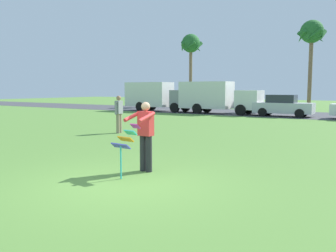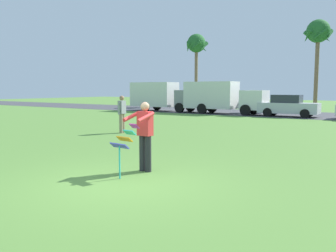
{
  "view_description": "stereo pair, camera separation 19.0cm",
  "coord_description": "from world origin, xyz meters",
  "px_view_note": "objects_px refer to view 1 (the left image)",
  "views": [
    {
      "loc": [
        4.94,
        -5.74,
        2.06
      ],
      "look_at": [
        -0.3,
        2.22,
        1.05
      ],
      "focal_mm": 37.97,
      "sensor_mm": 36.0,
      "label": 1
    },
    {
      "loc": [
        5.09,
        -5.64,
        2.06
      ],
      "look_at": [
        -0.3,
        2.22,
        1.05
      ],
      "focal_mm": 37.97,
      "sensor_mm": 36.0,
      "label": 2
    }
  ],
  "objects_px": {
    "person_kite_flyer": "(145,134)",
    "parked_car_silver": "(283,106)",
    "kite_held": "(126,141)",
    "palm_tree_right_near": "(312,35)",
    "parked_truck_white_box": "(215,96)",
    "palm_tree_left_near": "(191,46)",
    "person_walker_near": "(119,113)",
    "parked_truck_grey_van": "(157,96)"
  },
  "relations": [
    {
      "from": "parked_truck_grey_van",
      "to": "palm_tree_right_near",
      "type": "xyz_separation_m",
      "value": [
        11.41,
        8.69,
        5.52
      ]
    },
    {
      "from": "palm_tree_left_near",
      "to": "person_walker_near",
      "type": "height_order",
      "value": "palm_tree_left_near"
    },
    {
      "from": "kite_held",
      "to": "person_walker_near",
      "type": "distance_m",
      "value": 8.38
    },
    {
      "from": "person_kite_flyer",
      "to": "parked_truck_grey_van",
      "type": "bearing_deg",
      "value": 124.49
    },
    {
      "from": "palm_tree_left_near",
      "to": "person_walker_near",
      "type": "bearing_deg",
      "value": -67.74
    },
    {
      "from": "palm_tree_right_near",
      "to": "palm_tree_left_near",
      "type": "bearing_deg",
      "value": 176.75
    },
    {
      "from": "kite_held",
      "to": "palm_tree_right_near",
      "type": "height_order",
      "value": "palm_tree_right_near"
    },
    {
      "from": "parked_truck_grey_van",
      "to": "parked_car_silver",
      "type": "xyz_separation_m",
      "value": [
        11.4,
        -0.0,
        -0.64
      ]
    },
    {
      "from": "person_kite_flyer",
      "to": "parked_truck_white_box",
      "type": "height_order",
      "value": "parked_truck_white_box"
    },
    {
      "from": "kite_held",
      "to": "palm_tree_right_near",
      "type": "bearing_deg",
      "value": 94.0
    },
    {
      "from": "person_kite_flyer",
      "to": "person_walker_near",
      "type": "xyz_separation_m",
      "value": [
        -5.65,
        5.48,
        -0.02
      ]
    },
    {
      "from": "person_kite_flyer",
      "to": "person_walker_near",
      "type": "bearing_deg",
      "value": 135.88
    },
    {
      "from": "person_kite_flyer",
      "to": "palm_tree_left_near",
      "type": "relative_size",
      "value": 0.21
    },
    {
      "from": "parked_truck_grey_van",
      "to": "person_walker_near",
      "type": "height_order",
      "value": "parked_truck_grey_van"
    },
    {
      "from": "parked_truck_grey_van",
      "to": "kite_held",
      "type": "bearing_deg",
      "value": -56.51
    },
    {
      "from": "parked_truck_grey_van",
      "to": "person_walker_near",
      "type": "xyz_separation_m",
      "value": [
        7.8,
        -14.1,
        -0.48
      ]
    },
    {
      "from": "kite_held",
      "to": "palm_tree_left_near",
      "type": "distance_m",
      "value": 33.98
    },
    {
      "from": "person_kite_flyer",
      "to": "palm_tree_left_near",
      "type": "height_order",
      "value": "palm_tree_left_near"
    },
    {
      "from": "kite_held",
      "to": "person_kite_flyer",
      "type": "bearing_deg",
      "value": 89.03
    },
    {
      "from": "parked_car_silver",
      "to": "palm_tree_left_near",
      "type": "distance_m",
      "value": 17.36
    },
    {
      "from": "parked_truck_white_box",
      "to": "palm_tree_left_near",
      "type": "height_order",
      "value": "palm_tree_left_near"
    },
    {
      "from": "palm_tree_right_near",
      "to": "kite_held",
      "type": "bearing_deg",
      "value": -86.0
    },
    {
      "from": "palm_tree_left_near",
      "to": "person_walker_near",
      "type": "distance_m",
      "value": 26.12
    },
    {
      "from": "parked_truck_white_box",
      "to": "palm_tree_left_near",
      "type": "distance_m",
      "value": 13.37
    },
    {
      "from": "parked_truck_grey_van",
      "to": "parked_car_silver",
      "type": "distance_m",
      "value": 11.42
    },
    {
      "from": "person_kite_flyer",
      "to": "parked_car_silver",
      "type": "xyz_separation_m",
      "value": [
        -2.05,
        19.57,
        -0.18
      ]
    },
    {
      "from": "parked_car_silver",
      "to": "palm_tree_left_near",
      "type": "height_order",
      "value": "palm_tree_left_near"
    },
    {
      "from": "parked_truck_grey_van",
      "to": "person_walker_near",
      "type": "relative_size",
      "value": 3.88
    },
    {
      "from": "parked_car_silver",
      "to": "person_walker_near",
      "type": "relative_size",
      "value": 2.46
    },
    {
      "from": "parked_truck_grey_van",
      "to": "palm_tree_right_near",
      "type": "relative_size",
      "value": 0.81
    },
    {
      "from": "parked_car_silver",
      "to": "kite_held",
      "type": "bearing_deg",
      "value": -84.27
    },
    {
      "from": "kite_held",
      "to": "parked_car_silver",
      "type": "height_order",
      "value": "parked_car_silver"
    },
    {
      "from": "person_kite_flyer",
      "to": "palm_tree_right_near",
      "type": "distance_m",
      "value": 28.96
    },
    {
      "from": "parked_truck_white_box",
      "to": "person_walker_near",
      "type": "relative_size",
      "value": 3.9
    },
    {
      "from": "kite_held",
      "to": "palm_tree_left_near",
      "type": "relative_size",
      "value": 0.15
    },
    {
      "from": "person_kite_flyer",
      "to": "palm_tree_left_near",
      "type": "bearing_deg",
      "value": 117.78
    },
    {
      "from": "person_kite_flyer",
      "to": "parked_truck_white_box",
      "type": "distance_m",
      "value": 20.99
    },
    {
      "from": "parked_truck_grey_van",
      "to": "parked_car_silver",
      "type": "height_order",
      "value": "parked_truck_grey_van"
    },
    {
      "from": "parked_truck_white_box",
      "to": "palm_tree_left_near",
      "type": "bearing_deg",
      "value": 129.34
    },
    {
      "from": "parked_truck_white_box",
      "to": "palm_tree_right_near",
      "type": "height_order",
      "value": "palm_tree_right_near"
    },
    {
      "from": "person_kite_flyer",
      "to": "parked_car_silver",
      "type": "height_order",
      "value": "person_kite_flyer"
    },
    {
      "from": "palm_tree_right_near",
      "to": "person_walker_near",
      "type": "distance_m",
      "value": 23.84
    }
  ]
}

